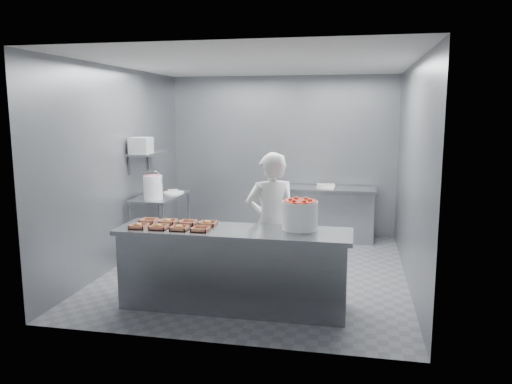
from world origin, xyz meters
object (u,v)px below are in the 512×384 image
prep_table (161,215)px  glaze_bucket (153,187)px  tray_5 (168,221)px  tray_7 (208,223)px  tray_0 (139,226)px  tray_3 (201,229)px  tray_4 (149,221)px  back_counter (331,214)px  tray_6 (188,223)px  worker (271,223)px  service_counter (234,268)px  strawberry_tub (300,214)px  appliance (141,146)px  tray_1 (159,227)px  tray_2 (179,228)px

prep_table → glaze_bucket: 0.60m
tray_5 → tray_7: 0.48m
tray_0 → tray_3: (0.72, 0.00, -0.00)m
tray_4 → tray_7: bearing=-0.0°
tray_5 → tray_7: same height
tray_5 → tray_0: bearing=-130.6°
back_counter → tray_6: 3.47m
back_counter → worker: size_ratio=0.88×
tray_3 → service_counter: bearing=22.8°
strawberry_tub → appliance: size_ratio=1.23×
tray_0 → tray_4: size_ratio=1.00×
tray_6 → appliance: bearing=129.0°
tray_1 → tray_6: size_ratio=1.00×
tray_0 → tray_7: same height
prep_table → glaze_bucket: (0.03, -0.34, 0.49)m
back_counter → tray_5: 3.58m
tray_6 → tray_4: bearing=180.0°
tray_5 → tray_6: 0.24m
prep_table → tray_7: tray_7 is taller
back_counter → tray_3: tray_3 is taller
tray_5 → back_counter: bearing=61.1°
tray_1 → tray_7: 0.56m
service_counter → appliance: appliance is taller
worker → glaze_bucket: worker is taller
tray_3 → tray_1: bearing=-180.0°
tray_6 → tray_7: 0.24m
tray_0 → strawberry_tub: 1.80m
tray_4 → service_counter: bearing=-7.6°
strawberry_tub → prep_table: bearing=142.7°
tray_4 → worker: size_ratio=0.11×
service_counter → tray_2: tray_2 is taller
service_counter → worker: worker is taller
tray_6 → tray_3: bearing=-49.4°
back_counter → tray_5: (-1.72, -3.11, 0.47)m
back_counter → appliance: 3.37m
tray_0 → tray_2: same height
worker → back_counter: bearing=-127.4°
tray_5 → tray_6: size_ratio=1.00×
service_counter → back_counter: same height
prep_table → glaze_bucket: glaze_bucket is taller
tray_3 → tray_7: size_ratio=1.00×
back_counter → appliance: appliance is taller
back_counter → tray_3: 3.64m
tray_0 → strawberry_tub: bearing=9.3°
tray_6 → worker: size_ratio=0.11×
tray_1 → tray_3: size_ratio=1.00×
worker → tray_7: bearing=10.1°
glaze_bucket → appliance: appliance is taller
back_counter → tray_6: tray_6 is taller
tray_5 → tray_7: size_ratio=1.00×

